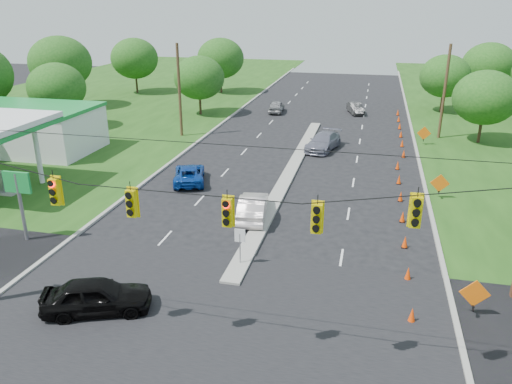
% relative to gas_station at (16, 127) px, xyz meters
% --- Properties ---
extents(ground, '(160.00, 160.00, 0.00)m').
position_rel_gas_station_xyz_m(ground, '(23.64, -20.24, -2.58)').
color(ground, black).
rests_on(ground, ground).
extents(cross_street, '(160.00, 14.00, 0.02)m').
position_rel_gas_station_xyz_m(cross_street, '(23.64, -20.24, -2.58)').
color(cross_street, black).
rests_on(cross_street, ground).
extents(curb_left, '(0.25, 110.00, 0.16)m').
position_rel_gas_station_xyz_m(curb_left, '(13.54, 9.76, -2.58)').
color(curb_left, gray).
rests_on(curb_left, ground).
extents(curb_right, '(0.25, 110.00, 0.16)m').
position_rel_gas_station_xyz_m(curb_right, '(33.74, 9.76, -2.58)').
color(curb_right, gray).
rests_on(curb_right, ground).
extents(median, '(1.00, 34.00, 0.18)m').
position_rel_gas_station_xyz_m(median, '(23.64, 0.76, -2.58)').
color(median, gray).
rests_on(median, ground).
extents(median_sign, '(0.55, 0.06, 2.05)m').
position_rel_gas_station_xyz_m(median_sign, '(23.64, -14.24, -1.11)').
color(median_sign, gray).
rests_on(median_sign, ground).
extents(signal_span, '(25.60, 0.32, 9.00)m').
position_rel_gas_station_xyz_m(signal_span, '(23.59, -21.24, 2.40)').
color(signal_span, '#422D1C').
rests_on(signal_span, ground).
extents(utility_pole_far_left, '(0.28, 0.28, 9.00)m').
position_rel_gas_station_xyz_m(utility_pole_far_left, '(11.14, 9.76, 1.92)').
color(utility_pole_far_left, '#422D1C').
rests_on(utility_pole_far_left, ground).
extents(utility_pole_far_right, '(0.28, 0.28, 9.00)m').
position_rel_gas_station_xyz_m(utility_pole_far_right, '(36.14, 14.76, 1.92)').
color(utility_pole_far_right, '#422D1C').
rests_on(utility_pole_far_right, ground).
extents(gas_station, '(18.40, 19.70, 5.20)m').
position_rel_gas_station_xyz_m(gas_station, '(0.00, 0.00, 0.00)').
color(gas_station, white).
rests_on(gas_station, ground).
extents(cone_0, '(0.32, 0.32, 0.70)m').
position_rel_gas_station_xyz_m(cone_0, '(31.92, -17.24, -2.23)').
color(cone_0, '#FA4106').
rests_on(cone_0, ground).
extents(cone_1, '(0.32, 0.32, 0.70)m').
position_rel_gas_station_xyz_m(cone_1, '(31.92, -13.74, -2.23)').
color(cone_1, '#FA4106').
rests_on(cone_1, ground).
extents(cone_2, '(0.32, 0.32, 0.70)m').
position_rel_gas_station_xyz_m(cone_2, '(31.92, -10.24, -2.23)').
color(cone_2, '#FA4106').
rests_on(cone_2, ground).
extents(cone_3, '(0.32, 0.32, 0.70)m').
position_rel_gas_station_xyz_m(cone_3, '(31.92, -6.74, -2.23)').
color(cone_3, '#FA4106').
rests_on(cone_3, ground).
extents(cone_4, '(0.32, 0.32, 0.70)m').
position_rel_gas_station_xyz_m(cone_4, '(31.92, -3.24, -2.23)').
color(cone_4, '#FA4106').
rests_on(cone_4, ground).
extents(cone_5, '(0.32, 0.32, 0.70)m').
position_rel_gas_station_xyz_m(cone_5, '(31.92, 0.26, -2.23)').
color(cone_5, '#FA4106').
rests_on(cone_5, ground).
extents(cone_6, '(0.32, 0.32, 0.70)m').
position_rel_gas_station_xyz_m(cone_6, '(31.92, 3.76, -2.23)').
color(cone_6, '#FA4106').
rests_on(cone_6, ground).
extents(cone_7, '(0.32, 0.32, 0.70)m').
position_rel_gas_station_xyz_m(cone_7, '(32.52, 7.26, -2.23)').
color(cone_7, '#FA4106').
rests_on(cone_7, ground).
extents(cone_8, '(0.32, 0.32, 0.70)m').
position_rel_gas_station_xyz_m(cone_8, '(32.52, 10.76, -2.23)').
color(cone_8, '#FA4106').
rests_on(cone_8, ground).
extents(cone_9, '(0.32, 0.32, 0.70)m').
position_rel_gas_station_xyz_m(cone_9, '(32.52, 14.26, -2.23)').
color(cone_9, '#FA4106').
rests_on(cone_9, ground).
extents(cone_10, '(0.32, 0.32, 0.70)m').
position_rel_gas_station_xyz_m(cone_10, '(32.52, 17.76, -2.23)').
color(cone_10, '#FA4106').
rests_on(cone_10, ground).
extents(cone_11, '(0.32, 0.32, 0.70)m').
position_rel_gas_station_xyz_m(cone_11, '(32.52, 21.26, -2.23)').
color(cone_11, '#FA4106').
rests_on(cone_11, ground).
extents(cone_12, '(0.32, 0.32, 0.70)m').
position_rel_gas_station_xyz_m(cone_12, '(32.52, 24.76, -2.23)').
color(cone_12, '#FA4106').
rests_on(cone_12, ground).
extents(work_sign_0, '(1.27, 0.58, 1.37)m').
position_rel_gas_station_xyz_m(work_sign_0, '(34.44, -16.24, -1.48)').
color(work_sign_0, black).
rests_on(work_sign_0, ground).
extents(work_sign_1, '(1.27, 0.58, 1.37)m').
position_rel_gas_station_xyz_m(work_sign_1, '(34.44, -2.24, -1.48)').
color(work_sign_1, black).
rests_on(work_sign_1, ground).
extents(work_sign_2, '(1.27, 0.58, 1.37)m').
position_rel_gas_station_xyz_m(work_sign_2, '(34.44, 11.76, -1.48)').
color(work_sign_2, black).
rests_on(work_sign_2, ground).
extents(tree_2, '(5.88, 5.88, 6.86)m').
position_rel_gas_station_xyz_m(tree_2, '(-2.36, 9.76, 1.76)').
color(tree_2, black).
rests_on(tree_2, ground).
extents(tree_3, '(7.56, 7.56, 8.82)m').
position_rel_gas_station_xyz_m(tree_3, '(-8.36, 19.76, 3.00)').
color(tree_3, black).
rests_on(tree_3, ground).
extents(tree_4, '(6.72, 6.72, 7.84)m').
position_rel_gas_station_xyz_m(tree_4, '(-4.36, 31.76, 2.38)').
color(tree_4, black).
rests_on(tree_4, ground).
extents(tree_5, '(5.88, 5.88, 6.86)m').
position_rel_gas_station_xyz_m(tree_5, '(9.64, 19.76, 1.76)').
color(tree_5, black).
rests_on(tree_5, ground).
extents(tree_6, '(6.72, 6.72, 7.84)m').
position_rel_gas_station_xyz_m(tree_6, '(7.64, 34.76, 2.38)').
color(tree_6, black).
rests_on(tree_6, ground).
extents(tree_9, '(5.88, 5.88, 6.86)m').
position_rel_gas_station_xyz_m(tree_9, '(39.64, 13.76, 1.76)').
color(tree_9, black).
rests_on(tree_9, ground).
extents(tree_11, '(6.72, 6.72, 7.84)m').
position_rel_gas_station_xyz_m(tree_11, '(43.64, 34.76, 2.38)').
color(tree_11, black).
rests_on(tree_11, ground).
extents(tree_12, '(5.88, 5.88, 6.86)m').
position_rel_gas_station_xyz_m(tree_12, '(37.64, 27.76, 1.76)').
color(tree_12, black).
rests_on(tree_12, ground).
extents(black_sedan, '(4.98, 3.39, 1.58)m').
position_rel_gas_station_xyz_m(black_sedan, '(18.68, -19.61, -1.79)').
color(black_sedan, black).
rests_on(black_sedan, ground).
extents(white_sedan, '(2.27, 4.83, 1.53)m').
position_rel_gas_station_xyz_m(white_sedan, '(22.87, -8.29, -1.81)').
color(white_sedan, silver).
rests_on(white_sedan, ground).
extents(blue_pickup, '(3.54, 5.15, 1.31)m').
position_rel_gas_station_xyz_m(blue_pickup, '(16.69, -2.94, -1.92)').
color(blue_pickup, '#0C3997').
rests_on(blue_pickup, ground).
extents(silver_car_far, '(3.29, 5.59, 1.52)m').
position_rel_gas_station_xyz_m(silver_car_far, '(25.47, 8.06, -1.82)').
color(silver_car_far, slate).
rests_on(silver_car_far, ground).
extents(silver_car_oncoming, '(2.01, 4.30, 1.42)m').
position_rel_gas_station_xyz_m(silver_car_oncoming, '(18.20, 23.09, -1.86)').
color(silver_car_oncoming, gray).
rests_on(silver_car_oncoming, ground).
extents(dark_car_receding, '(2.44, 4.13, 1.29)m').
position_rel_gas_station_xyz_m(dark_car_receding, '(27.57, 24.59, -1.93)').
color(dark_car_receding, '#2C2C2C').
rests_on(dark_car_receding, ground).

